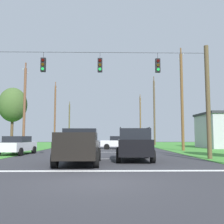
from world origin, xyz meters
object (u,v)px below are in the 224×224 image
object	(u,v)px
utility_pole_far_left	(24,107)
utility_pole_distant_left	(69,123)
distant_car_crossing_white	(17,145)
utility_pole_far_right	(154,111)
pickup_truck	(80,146)
overhead_signal_span	(101,96)
utility_pole_near_left	(140,119)
utility_pole_distant_right	(55,114)
distant_car_oncoming	(119,142)
suv_black	(134,143)
utility_pole_mid_right	(182,100)
tree_roadside_far_right	(13,105)

from	to	relation	value
utility_pole_far_left	utility_pole_distant_left	size ratio (longest dim) A/B	0.94
distant_car_crossing_white	utility_pole_far_right	size ratio (longest dim) A/B	0.38
utility_pole_far_left	utility_pole_distant_left	xyz separation A→B (m)	(-0.47, 35.18, 0.24)
utility_pole_far_right	pickup_truck	bearing A→B (deg)	-108.42
overhead_signal_span	utility_pole_near_left	xyz separation A→B (m)	(8.32, 43.24, 1.40)
distant_car_crossing_white	utility_pole_distant_right	bearing A→B (deg)	93.88
pickup_truck	utility_pole_distant_left	world-z (taller)	utility_pole_distant_left
utility_pole_distant_left	distant_car_crossing_white	bearing A→B (deg)	-87.75
distant_car_crossing_white	distant_car_oncoming	size ratio (longest dim) A/B	1.01
pickup_truck	utility_pole_distant_right	xyz separation A→B (m)	(-7.46, 29.99, 4.33)
suv_black	distant_car_crossing_white	bearing A→B (deg)	150.14
utility_pole_mid_right	utility_pole_distant_right	world-z (taller)	utility_pole_mid_right
utility_pole_mid_right	utility_pole_far_right	size ratio (longest dim) A/B	0.94
pickup_truck	distant_car_oncoming	bearing A→B (deg)	79.53
distant_car_oncoming	suv_black	bearing A→B (deg)	-88.93
utility_pole_distant_right	tree_roadside_far_right	size ratio (longest dim) A/B	1.60
distant_car_oncoming	tree_roadside_far_right	size ratio (longest dim) A/B	0.64
pickup_truck	utility_pole_distant_right	world-z (taller)	utility_pole_distant_right
distant_car_crossing_white	pickup_truck	bearing A→B (deg)	-50.25
distant_car_oncoming	tree_roadside_far_right	distance (m)	12.71
utility_pole_distant_right	overhead_signal_span	bearing A→B (deg)	-72.67
suv_black	utility_pole_near_left	world-z (taller)	utility_pole_near_left
utility_pole_mid_right	utility_pole_distant_right	xyz separation A→B (m)	(-16.93, 17.70, -0.02)
suv_black	utility_pole_far_right	size ratio (longest dim) A/B	0.42
overhead_signal_span	utility_pole_far_left	bearing A→B (deg)	130.37
distant_car_crossing_white	utility_pole_distant_right	distance (m)	23.38
utility_pole_far_left	tree_roadside_far_right	xyz separation A→B (m)	(-1.82, 1.69, 0.44)
overhead_signal_span	distant_car_crossing_white	bearing A→B (deg)	147.11
tree_roadside_far_right	distant_car_crossing_white	bearing A→B (deg)	-66.38
utility_pole_distant_right	utility_pole_mid_right	bearing A→B (deg)	-46.27
utility_pole_near_left	utility_pole_far_left	bearing A→B (deg)	-116.00
utility_pole_far_right	tree_roadside_far_right	distance (m)	23.73
pickup_truck	utility_pole_far_left	distance (m)	14.44
suv_black	utility_pole_near_left	xyz separation A→B (m)	(6.19, 43.96, 4.57)
utility_pole_near_left	utility_pole_mid_right	bearing A→B (deg)	-89.92
utility_pole_far_left	overhead_signal_span	bearing A→B (deg)	-49.63
utility_pole_distant_left	distant_car_oncoming	bearing A→B (deg)	-71.51
utility_pole_far_left	utility_pole_distant_right	world-z (taller)	utility_pole_distant_right
overhead_signal_span	utility_pole_far_right	bearing A→B (deg)	72.04
overhead_signal_span	tree_roadside_far_right	distance (m)	15.01
overhead_signal_span	suv_black	distance (m)	3.89
tree_roadside_far_right	utility_pole_distant_right	bearing A→B (deg)	85.14
suv_black	utility_pole_distant_right	xyz separation A→B (m)	(-10.69, 28.14, 4.23)
utility_pole_mid_right	overhead_signal_span	bearing A→B (deg)	-130.75
distant_car_crossing_white	utility_pole_far_left	world-z (taller)	utility_pole_far_left
distant_car_crossing_white	utility_pole_far_left	xyz separation A→B (m)	(-1.11, 5.01, 3.70)
distant_car_oncoming	utility_pole_mid_right	bearing A→B (deg)	-29.95
overhead_signal_span	utility_pole_near_left	world-z (taller)	utility_pole_near_left
overhead_signal_span	utility_pole_mid_right	distance (m)	12.87
suv_black	utility_pole_far_right	distance (m)	28.03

